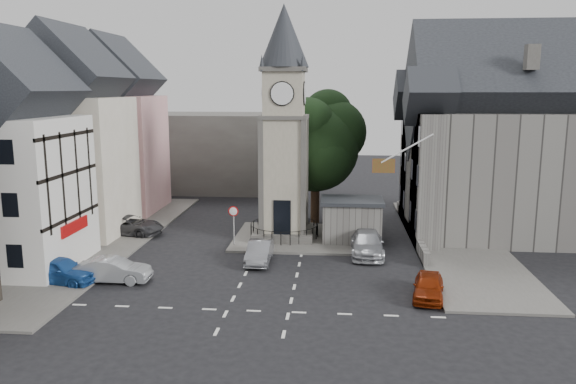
# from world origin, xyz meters

# --- Properties ---
(ground) EXTENTS (120.00, 120.00, 0.00)m
(ground) POSITION_xyz_m (0.00, 0.00, 0.00)
(ground) COLOR black
(ground) RESTS_ON ground
(pavement_west) EXTENTS (6.00, 30.00, 0.14)m
(pavement_west) POSITION_xyz_m (-12.50, 6.00, 0.07)
(pavement_west) COLOR #595651
(pavement_west) RESTS_ON ground
(pavement_east) EXTENTS (6.00, 26.00, 0.14)m
(pavement_east) POSITION_xyz_m (12.00, 8.00, 0.07)
(pavement_east) COLOR #595651
(pavement_east) RESTS_ON ground
(central_island) EXTENTS (10.00, 8.00, 0.16)m
(central_island) POSITION_xyz_m (1.50, 8.00, 0.08)
(central_island) COLOR #595651
(central_island) RESTS_ON ground
(road_markings) EXTENTS (20.00, 8.00, 0.01)m
(road_markings) POSITION_xyz_m (0.00, -5.50, 0.01)
(road_markings) COLOR silver
(road_markings) RESTS_ON ground
(clock_tower) EXTENTS (4.86, 4.86, 16.25)m
(clock_tower) POSITION_xyz_m (0.00, 7.99, 8.12)
(clock_tower) COLOR #4C4944
(clock_tower) RESTS_ON ground
(stone_shelter) EXTENTS (4.30, 3.30, 3.08)m
(stone_shelter) POSITION_xyz_m (4.80, 7.50, 1.55)
(stone_shelter) COLOR #605D59
(stone_shelter) RESTS_ON ground
(town_tree) EXTENTS (7.20, 7.20, 10.80)m
(town_tree) POSITION_xyz_m (2.00, 13.00, 6.97)
(town_tree) COLOR black
(town_tree) RESTS_ON ground
(warning_sign_post) EXTENTS (0.70, 0.19, 2.85)m
(warning_sign_post) POSITION_xyz_m (-3.20, 5.43, 2.03)
(warning_sign_post) COLOR black
(warning_sign_post) RESTS_ON ground
(terrace_pink) EXTENTS (8.10, 7.60, 12.80)m
(terrace_pink) POSITION_xyz_m (-15.50, 16.00, 6.58)
(terrace_pink) COLOR pink
(terrace_pink) RESTS_ON ground
(terrace_cream) EXTENTS (8.10, 7.60, 12.80)m
(terrace_cream) POSITION_xyz_m (-15.50, 8.00, 6.58)
(terrace_cream) COLOR beige
(terrace_cream) RESTS_ON ground
(terrace_tudor) EXTENTS (8.10, 7.60, 12.00)m
(terrace_tudor) POSITION_xyz_m (-15.50, 0.00, 6.19)
(terrace_tudor) COLOR silver
(terrace_tudor) RESTS_ON ground
(backdrop_west) EXTENTS (20.00, 10.00, 8.00)m
(backdrop_west) POSITION_xyz_m (-12.00, 28.00, 4.00)
(backdrop_west) COLOR #4C4944
(backdrop_west) RESTS_ON ground
(east_building) EXTENTS (14.40, 11.40, 12.60)m
(east_building) POSITION_xyz_m (15.59, 11.00, 6.26)
(east_building) COLOR #605D59
(east_building) RESTS_ON ground
(east_boundary_wall) EXTENTS (0.40, 16.00, 0.90)m
(east_boundary_wall) POSITION_xyz_m (9.20, 10.00, 0.45)
(east_boundary_wall) COLOR #605D59
(east_boundary_wall) RESTS_ON ground
(flagpole) EXTENTS (3.68, 0.10, 2.74)m
(flagpole) POSITION_xyz_m (8.00, 4.00, 7.00)
(flagpole) COLOR white
(flagpole) RESTS_ON ground
(car_west_blue) EXTENTS (4.65, 2.57, 1.50)m
(car_west_blue) POSITION_xyz_m (-11.50, -2.50, 0.75)
(car_west_blue) COLOR #1B4A96
(car_west_blue) RESTS_ON ground
(car_west_silver) EXTENTS (4.20, 1.57, 1.37)m
(car_west_silver) POSITION_xyz_m (-8.62, -2.06, 0.68)
(car_west_silver) COLOR #AAAEB2
(car_west_silver) RESTS_ON ground
(car_west_grey) EXTENTS (5.47, 3.22, 1.43)m
(car_west_grey) POSITION_xyz_m (-11.50, 8.00, 0.71)
(car_west_grey) COLOR #333336
(car_west_grey) RESTS_ON ground
(car_island_silver) EXTENTS (1.42, 4.01, 1.32)m
(car_island_silver) POSITION_xyz_m (-1.00, 2.24, 0.66)
(car_island_silver) COLOR gray
(car_island_silver) RESTS_ON ground
(car_island_east) EXTENTS (2.15, 5.14, 1.48)m
(car_island_east) POSITION_xyz_m (5.74, 4.50, 0.74)
(car_island_east) COLOR #A5A8AD
(car_island_east) RESTS_ON ground
(car_east_red) EXTENTS (2.13, 3.93, 1.27)m
(car_east_red) POSITION_xyz_m (8.50, -3.00, 0.63)
(car_east_red) COLOR maroon
(car_east_red) RESTS_ON ground
(pedestrian) EXTENTS (0.66, 0.52, 1.61)m
(pedestrian) POSITION_xyz_m (11.50, 9.11, 0.80)
(pedestrian) COLOR beige
(pedestrian) RESTS_ON ground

